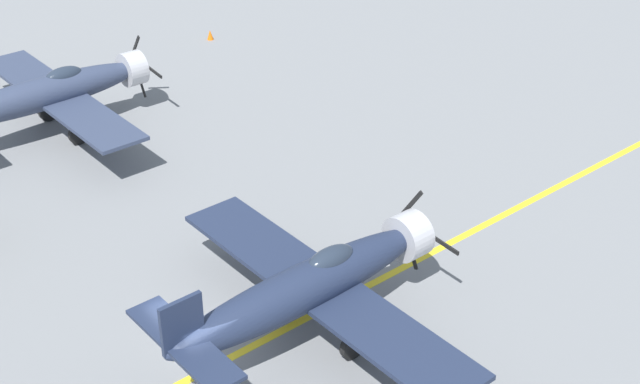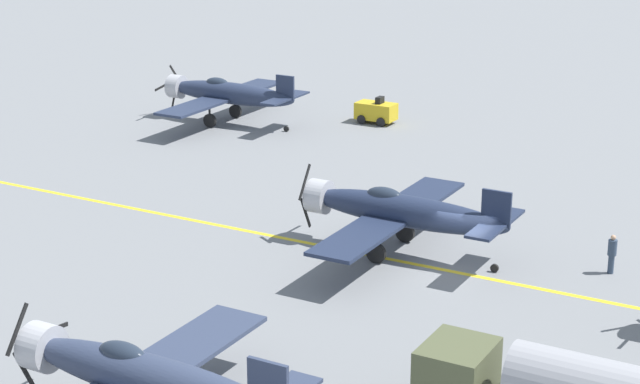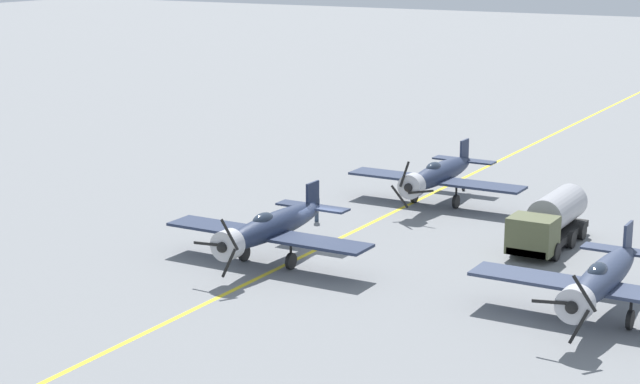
# 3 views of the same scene
# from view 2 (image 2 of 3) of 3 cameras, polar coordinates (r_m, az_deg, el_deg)

# --- Properties ---
(ground_plane) EXTENTS (400.00, 400.00, 0.00)m
(ground_plane) POSITION_cam_2_polar(r_m,az_deg,el_deg) (46.12, 7.45, -4.30)
(ground_plane) COLOR slate
(taxiway_stripe) EXTENTS (0.30, 160.00, 0.01)m
(taxiway_stripe) POSITION_cam_2_polar(r_m,az_deg,el_deg) (46.12, 7.45, -4.30)
(taxiway_stripe) COLOR yellow
(taxiway_stripe) RESTS_ON ground
(airplane_mid_left) EXTENTS (12.00, 9.98, 3.65)m
(airplane_mid_left) POSITION_cam_2_polar(r_m,az_deg,el_deg) (33.22, -9.46, -9.71)
(airplane_mid_left) COLOR #313B55
(airplane_mid_left) RESTS_ON ground
(airplane_mid_center) EXTENTS (12.00, 9.98, 3.65)m
(airplane_mid_center) POSITION_cam_2_polar(r_m,az_deg,el_deg) (47.35, 4.23, -1.01)
(airplane_mid_center) COLOR #202B44
(airplane_mid_center) RESTS_ON ground
(airplane_far_right) EXTENTS (12.00, 9.98, 3.65)m
(airplane_far_right) POSITION_cam_2_polar(r_m,az_deg,el_deg) (70.68, -5.00, 5.27)
(airplane_far_right) COLOR #263049
(airplane_far_right) RESTS_ON ground
(tow_tractor) EXTENTS (1.57, 2.60, 1.79)m
(tow_tractor) POSITION_cam_2_polar(r_m,az_deg,el_deg) (70.82, 3.01, 4.32)
(tow_tractor) COLOR gold
(tow_tractor) RESTS_ON ground
(ground_crew_walking) EXTENTS (0.38, 0.38, 1.74)m
(ground_crew_walking) POSITION_cam_2_polar(r_m,az_deg,el_deg) (47.03, 15.31, -3.13)
(ground_crew_walking) COLOR #334256
(ground_crew_walking) RESTS_ON ground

